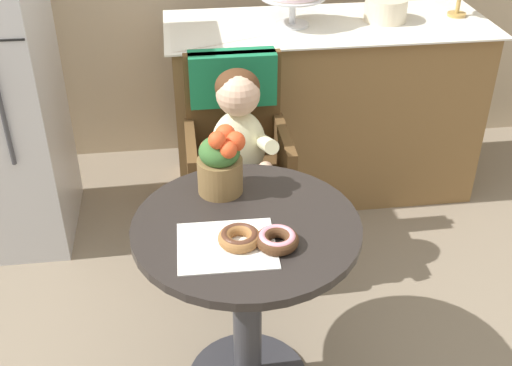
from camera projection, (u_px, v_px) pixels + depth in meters
The scene contains 9 objects.
cafe_table at pixel (247, 276), 2.10m from camera, with size 0.72×0.72×0.72m.
wicker_chair at pixel (236, 132), 2.67m from camera, with size 0.42×0.45×0.95m.
seated_child at pixel (239, 142), 2.51m from camera, with size 0.27×0.32×0.73m.
paper_napkin at pixel (227, 246), 1.89m from camera, with size 0.29×0.25×0.00m, color white.
donut_front at pixel (277, 239), 1.88m from camera, with size 0.13×0.13×0.04m.
donut_mid at pixel (239, 237), 1.89m from camera, with size 0.13×0.13×0.04m.
flower_vase at pixel (220, 160), 2.08m from camera, with size 0.16×0.15×0.24m.
display_counter at pixel (323, 109), 3.28m from camera, with size 1.56×0.62×0.90m.
round_layer_cake at pixel (386, 9), 3.05m from camera, with size 0.20×0.20×0.13m.
Camera 1 is at (-0.18, -1.60, 1.89)m, focal length 44.95 mm.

